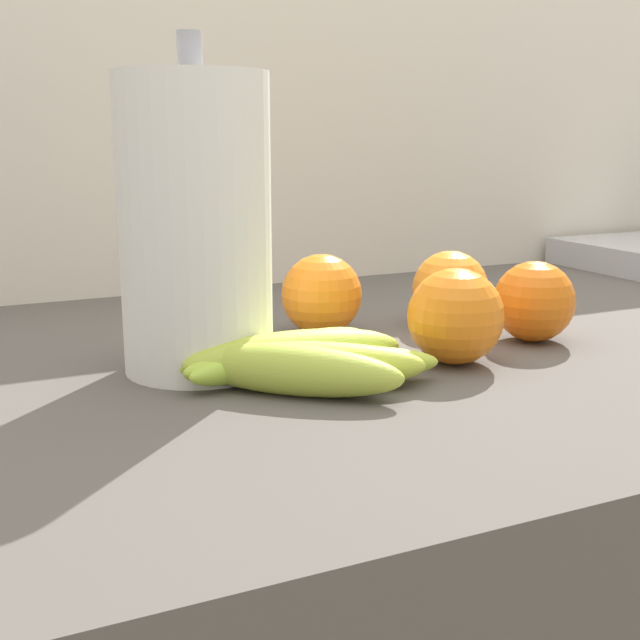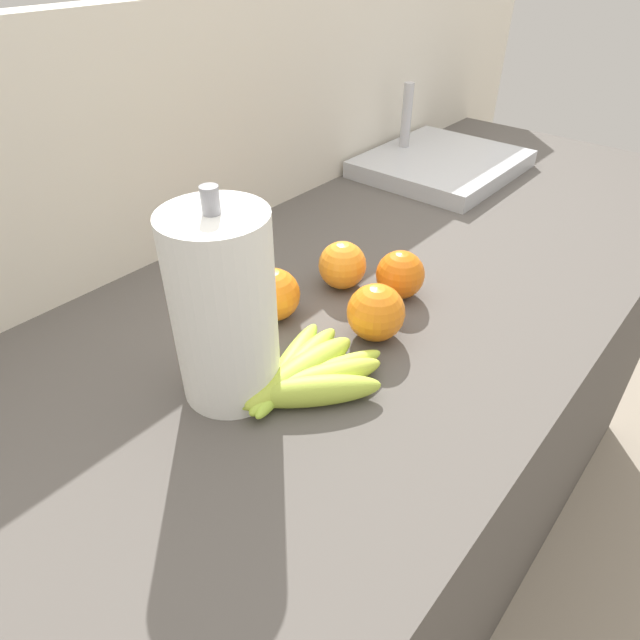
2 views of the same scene
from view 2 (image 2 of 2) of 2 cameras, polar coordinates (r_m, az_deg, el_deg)
name	(u,v)px [view 2 (image 2 of 2)]	position (r m, az deg, el deg)	size (l,w,h in m)	color
ground_plane	(350,579)	(1.58, 3.17, -25.36)	(6.00, 6.00, 0.00)	gray
counter	(357,468)	(1.21, 3.89, -15.11)	(1.99, 0.69, 0.90)	#514C47
wall_back	(228,324)	(1.26, -9.51, -0.46)	(2.39, 0.06, 1.30)	silver
banana_bunch	(304,377)	(0.71, -1.66, -5.93)	(0.21, 0.18, 0.04)	#AAC13F
orange_front	(342,265)	(0.89, 2.34, 5.73)	(0.08, 0.08, 0.08)	orange
orange_back_right	(274,295)	(0.82, -4.86, 2.65)	(0.08, 0.08, 0.08)	orange
orange_back_left	(376,313)	(0.78, 5.84, 0.78)	(0.08, 0.08, 0.08)	orange
orange_right	(400,275)	(0.88, 8.35, 4.69)	(0.08, 0.08, 0.08)	orange
paper_towel_roll	(224,309)	(0.65, -9.98, 1.15)	(0.12, 0.12, 0.27)	white
sink_basin	(441,163)	(1.40, 12.51, 15.69)	(0.37, 0.32, 0.19)	#B7BABF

